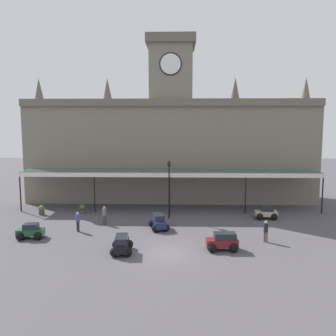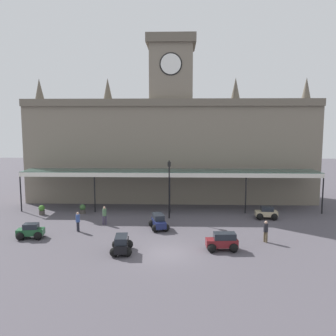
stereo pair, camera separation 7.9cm
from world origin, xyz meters
name	(u,v)px [view 1 (the left image)]	position (x,y,z in m)	size (l,w,h in m)	color
ground_plane	(166,253)	(0.00, 0.00, 0.00)	(140.00, 140.00, 0.00)	#4C4850
station_building	(171,145)	(0.00, 17.99, 6.58)	(33.12, 6.19, 18.78)	slate
entrance_canopy	(170,172)	(0.00, 12.68, 4.02)	(30.85, 3.26, 4.17)	#38564C
car_beige_sedan	(266,214)	(9.27, 9.29, 0.50)	(2.08, 1.56, 1.19)	tan
car_green_sedan	(31,232)	(-10.76, 2.93, 0.50)	(2.14, 1.67, 1.19)	#1E512D
car_navy_estate	(159,223)	(-0.80, 5.73, 0.56)	(1.90, 2.40, 1.27)	#19214C
car_maroon_estate	(222,242)	(4.04, 0.76, 0.56)	(2.30, 1.63, 1.27)	maroon
car_black_estate	(122,245)	(-3.07, 0.03, 0.56)	(1.67, 2.32, 1.27)	black
pedestrian_beside_cars	(78,221)	(-7.53, 4.80, 0.91)	(0.34, 0.35, 1.67)	black
pedestrian_near_entrance	(266,231)	(7.55, 2.57, 0.91)	(0.34, 0.37, 1.67)	brown
pedestrian_crossing_forecourt	(104,215)	(-5.73, 6.89, 0.91)	(0.38, 0.34, 1.67)	#3F384C
victorian_lamppost	(169,183)	(0.01, 9.24, 3.42)	(0.30, 0.30, 5.59)	black
planter_forecourt_centre	(82,209)	(-8.76, 10.67, 0.49)	(0.60, 0.60, 0.96)	#47423D
planter_by_canopy	(41,210)	(-12.75, 10.19, 0.49)	(0.60, 0.60, 0.96)	#47423D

